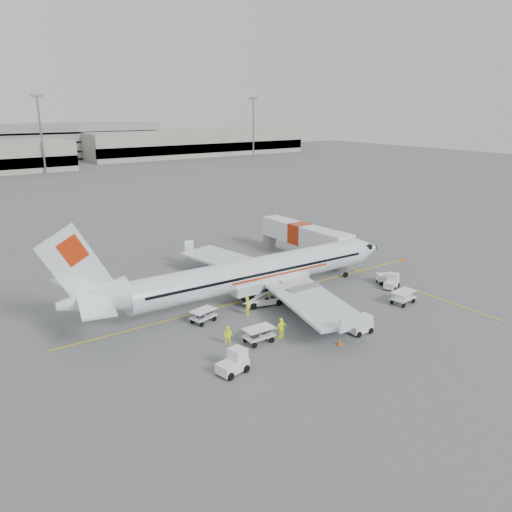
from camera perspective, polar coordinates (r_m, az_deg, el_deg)
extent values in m
plane|color=#56595B|center=(52.80, 1.25, -4.47)|extent=(360.00, 360.00, 0.00)
cube|color=yellow|center=(52.80, 1.25, -4.46)|extent=(44.00, 0.20, 0.01)
cube|color=yellow|center=(56.83, 17.66, -3.71)|extent=(0.20, 20.00, 0.01)
cone|color=#FC610B|center=(66.57, 16.41, -0.33)|extent=(0.41, 0.41, 0.67)
cone|color=#FC610B|center=(68.71, -8.25, 0.66)|extent=(0.33, 0.33, 0.53)
cone|color=#FC610B|center=(42.70, 9.54, -9.60)|extent=(0.38, 0.38, 0.62)
imported|color=#EAF91D|center=(47.51, -0.95, -5.74)|extent=(0.80, 0.78, 1.86)
imported|color=#EAF91D|center=(41.89, -3.19, -9.10)|extent=(1.01, 1.05, 1.70)
imported|color=#EAF91D|center=(50.96, 1.57, -4.28)|extent=(1.05, 1.22, 1.64)
imported|color=#EAF91D|center=(43.09, 2.92, -8.22)|extent=(1.10, 0.49, 1.86)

